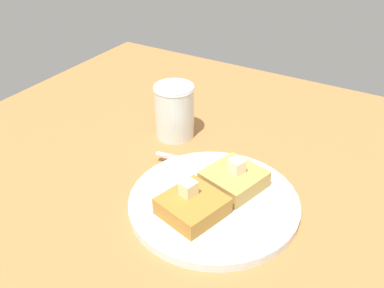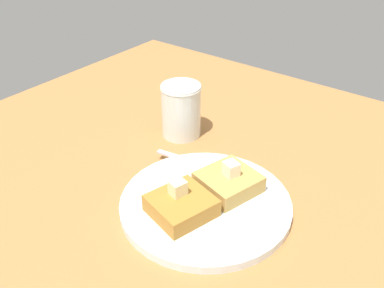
% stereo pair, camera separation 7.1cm
% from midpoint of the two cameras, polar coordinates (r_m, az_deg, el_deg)
% --- Properties ---
extents(table_surface, '(1.22, 1.22, 0.02)m').
position_cam_midpoint_polar(table_surface, '(0.59, 3.41, -15.34)').
color(table_surface, '#AE733E').
rests_on(table_surface, ground).
extents(plate, '(0.26, 0.26, 0.01)m').
position_cam_midpoint_polar(plate, '(0.65, 4.98, -8.01)').
color(plate, white).
rests_on(plate, table_surface).
extents(toast_slice_left, '(0.10, 0.10, 0.03)m').
position_cam_midpoint_polar(toast_slice_left, '(0.61, 1.91, -8.33)').
color(toast_slice_left, '#B4792E').
rests_on(toast_slice_left, plate).
extents(toast_slice_middle, '(0.10, 0.10, 0.03)m').
position_cam_midpoint_polar(toast_slice_middle, '(0.66, 7.97, -5.17)').
color(toast_slice_middle, tan).
rests_on(toast_slice_middle, plate).
extents(butter_pat_primary, '(0.03, 0.02, 0.02)m').
position_cam_midpoint_polar(butter_pat_primary, '(0.61, 1.48, -5.99)').
color(butter_pat_primary, beige).
rests_on(butter_pat_primary, toast_slice_left).
extents(butter_pat_secondary, '(0.03, 0.03, 0.02)m').
position_cam_midpoint_polar(butter_pat_secondary, '(0.65, 8.38, -3.40)').
color(butter_pat_secondary, '#F8EBC8').
rests_on(butter_pat_secondary, toast_slice_middle).
extents(fork, '(0.04, 0.16, 0.00)m').
position_cam_midpoint_polar(fork, '(0.71, 4.49, -2.94)').
color(fork, silver).
rests_on(fork, plate).
extents(syrup_jar, '(0.08, 0.08, 0.10)m').
position_cam_midpoint_polar(syrup_jar, '(0.80, 1.09, 4.14)').
color(syrup_jar, '#442305').
rests_on(syrup_jar, table_surface).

